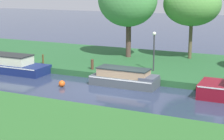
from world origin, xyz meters
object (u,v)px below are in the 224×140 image
object	(u,v)px
slate_barge	(125,78)
willow_tree_centre	(192,4)
channel_buoy	(62,84)
lamp_post	(154,46)
mooring_post_far	(43,59)
mooring_post_near	(92,64)

from	to	relation	value
slate_barge	willow_tree_centre	distance (m)	9.42
slate_barge	channel_buoy	world-z (taller)	slate_barge
slate_barge	lamp_post	world-z (taller)	lamp_post
willow_tree_centre	mooring_post_far	bearing A→B (deg)	-143.86
slate_barge	mooring_post_near	distance (m)	3.48
willow_tree_centre	slate_barge	bearing A→B (deg)	-103.59
slate_barge	mooring_post_far	size ratio (longest dim) A/B	5.78
lamp_post	mooring_post_near	world-z (taller)	lamp_post
lamp_post	channel_buoy	world-z (taller)	lamp_post
mooring_post_far	lamp_post	bearing A→B (deg)	9.58
mooring_post_near	mooring_post_far	size ratio (longest dim) A/B	0.98
slate_barge	channel_buoy	distance (m)	3.83
slate_barge	mooring_post_near	size ratio (longest dim) A/B	5.92
lamp_post	channel_buoy	xyz separation A→B (m)	(-4.18, -4.78, -1.87)
mooring_post_near	channel_buoy	size ratio (longest dim) A/B	1.75
mooring_post_far	willow_tree_centre	bearing A→B (deg)	36.14
lamp_post	mooring_post_near	size ratio (longest dim) A/B	3.77
slate_barge	channel_buoy	bearing A→B (deg)	-151.16
willow_tree_centre	channel_buoy	bearing A→B (deg)	-117.87
mooring_post_near	willow_tree_centre	bearing A→B (deg)	52.66
mooring_post_far	channel_buoy	world-z (taller)	mooring_post_far
lamp_post	mooring_post_far	size ratio (longest dim) A/B	3.69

